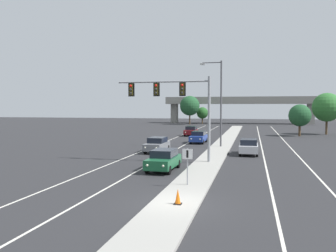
{
  "coord_description": "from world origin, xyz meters",
  "views": [
    {
      "loc": [
        3.61,
        -17.09,
        4.78
      ],
      "look_at": [
        -3.2,
        12.05,
        3.2
      ],
      "focal_mm": 38.77,
      "sensor_mm": 36.0,
      "label": 1
    }
  ],
  "objects": [
    {
      "name": "ground_plane",
      "position": [
        0.0,
        0.0,
        0.0
      ],
      "size": [
        260.0,
        260.0,
        0.0
      ],
      "primitive_type": "plane",
      "color": "#28282B"
    },
    {
      "name": "median_island",
      "position": [
        0.0,
        18.0,
        0.07
      ],
      "size": [
        2.4,
        110.0,
        0.15
      ],
      "primitive_type": "cube",
      "color": "#9E9B93",
      "rests_on": "ground"
    },
    {
      "name": "lane_stripe_oncoming_center",
      "position": [
        -4.7,
        25.0,
        0.0
      ],
      "size": [
        0.14,
        100.0,
        0.01
      ],
      "primitive_type": "cube",
      "color": "silver",
      "rests_on": "ground"
    },
    {
      "name": "lane_stripe_receding_center",
      "position": [
        4.7,
        25.0,
        0.0
      ],
      "size": [
        0.14,
        100.0,
        0.01
      ],
      "primitive_type": "cube",
      "color": "silver",
      "rests_on": "ground"
    },
    {
      "name": "edge_stripe_left",
      "position": [
        -8.0,
        25.0,
        0.0
      ],
      "size": [
        0.14,
        100.0,
        0.01
      ],
      "primitive_type": "cube",
      "color": "silver",
      "rests_on": "ground"
    },
    {
      "name": "edge_stripe_right",
      "position": [
        8.0,
        25.0,
        0.0
      ],
      "size": [
        0.14,
        100.0,
        0.01
      ],
      "primitive_type": "cube",
      "color": "silver",
      "rests_on": "ground"
    },
    {
      "name": "overhead_signal_mast",
      "position": [
        -2.78,
        13.38,
        5.49
      ],
      "size": [
        8.16,
        0.44,
        7.2
      ],
      "color": "gray",
      "rests_on": "median_island"
    },
    {
      "name": "median_sign_post",
      "position": [
        -0.11,
        3.92,
        1.59
      ],
      "size": [
        0.6,
        0.1,
        2.2
      ],
      "color": "gray",
      "rests_on": "median_island"
    },
    {
      "name": "street_lamp_median",
      "position": [
        -0.22,
        25.57,
        5.79
      ],
      "size": [
        2.58,
        0.28,
        10.0
      ],
      "color": "#4C4C51",
      "rests_on": "median_island"
    },
    {
      "name": "car_oncoming_green",
      "position": [
        -2.86,
        9.16,
        0.82
      ],
      "size": [
        1.9,
        4.5,
        1.58
      ],
      "color": "#195633",
      "rests_on": "ground"
    },
    {
      "name": "car_oncoming_grey",
      "position": [
        -6.15,
        19.59,
        0.82
      ],
      "size": [
        1.91,
        4.51,
        1.58
      ],
      "color": "slate",
      "rests_on": "ground"
    },
    {
      "name": "car_oncoming_blue",
      "position": [
        -3.32,
        30.33,
        0.82
      ],
      "size": [
        1.91,
        4.5,
        1.58
      ],
      "color": "navy",
      "rests_on": "ground"
    },
    {
      "name": "car_oncoming_darkred",
      "position": [
        -6.27,
        41.89,
        0.82
      ],
      "size": [
        1.9,
        4.5,
        1.58
      ],
      "color": "#5B0F14",
      "rests_on": "ground"
    },
    {
      "name": "car_receding_silver",
      "position": [
        3.26,
        19.88,
        0.82
      ],
      "size": [
        1.82,
        4.47,
        1.58
      ],
      "color": "#B7B7BC",
      "rests_on": "ground"
    },
    {
      "name": "traffic_cone_median_nose",
      "position": [
        0.19,
        -0.4,
        0.51
      ],
      "size": [
        0.36,
        0.36,
        0.74
      ],
      "color": "black",
      "rests_on": "median_island"
    },
    {
      "name": "overpass_bridge",
      "position": [
        0.0,
        88.86,
        5.78
      ],
      "size": [
        42.4,
        6.4,
        7.65
      ],
      "color": "gray",
      "rests_on": "ground"
    },
    {
      "name": "tree_far_right_a",
      "position": [
        11.1,
        45.18,
        3.4
      ],
      "size": [
        3.6,
        3.6,
        5.21
      ],
      "color": "#4C3823",
      "rests_on": "ground"
    },
    {
      "name": "tree_far_left_b",
      "position": [
        -10.23,
        84.8,
        3.06
      ],
      "size": [
        3.25,
        3.25,
        4.7
      ],
      "color": "#4C3823",
      "rests_on": "ground"
    },
    {
      "name": "tree_far_left_a",
      "position": [
        -13.09,
        80.37,
        5.09
      ],
      "size": [
        5.38,
        5.38,
        7.79
      ],
      "color": "#4C3823",
      "rests_on": "ground"
    },
    {
      "name": "tree_far_right_b",
      "position": [
        16.08,
        50.06,
        4.71
      ],
      "size": [
        4.98,
        4.98,
        7.21
      ],
      "color": "#4C3823",
      "rests_on": "ground"
    }
  ]
}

